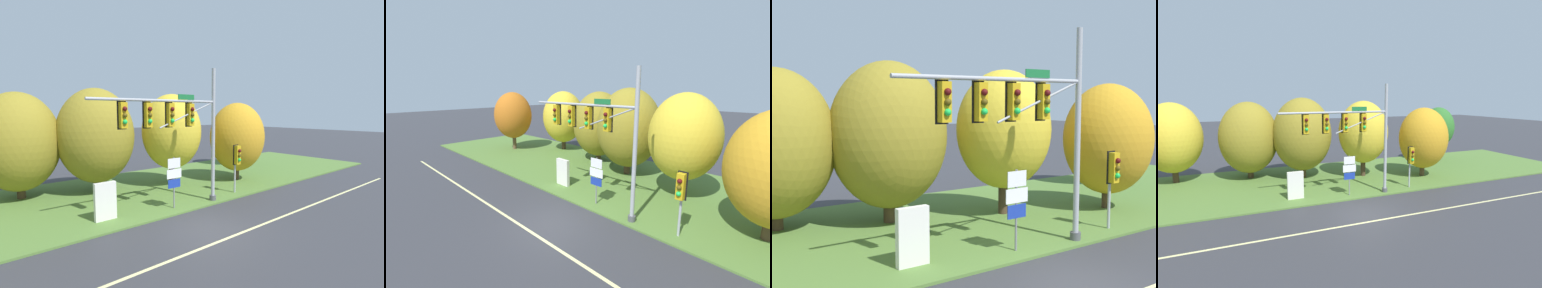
% 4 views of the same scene
% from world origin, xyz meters
% --- Properties ---
extents(ground_plane, '(160.00, 160.00, 0.00)m').
position_xyz_m(ground_plane, '(0.00, 0.00, 0.00)').
color(ground_plane, '#333338').
extents(lane_stripe, '(36.00, 0.16, 0.01)m').
position_xyz_m(lane_stripe, '(0.00, -1.20, 0.00)').
color(lane_stripe, beige).
rests_on(lane_stripe, ground).
extents(grass_verge, '(48.00, 11.50, 0.10)m').
position_xyz_m(grass_verge, '(0.00, 8.25, 0.05)').
color(grass_verge, '#517533').
rests_on(grass_verge, ground).
extents(traffic_signal_mast, '(7.79, 0.49, 7.86)m').
position_xyz_m(traffic_signal_mast, '(0.55, 3.04, 4.83)').
color(traffic_signal_mast, '#9EA0A5').
rests_on(traffic_signal_mast, grass_verge).
extents(pedestrian_signal_near_kerb, '(0.46, 0.55, 3.20)m').
position_xyz_m(pedestrian_signal_near_kerb, '(5.40, 3.21, 2.43)').
color(pedestrian_signal_near_kerb, '#9EA0A5').
rests_on(pedestrian_signal_near_kerb, grass_verge).
extents(route_sign_post, '(0.98, 0.08, 2.86)m').
position_xyz_m(route_sign_post, '(0.35, 3.32, 1.91)').
color(route_sign_post, slate).
rests_on(route_sign_post, grass_verge).
extents(tree_behind_signpost, '(4.86, 4.86, 6.55)m').
position_xyz_m(tree_behind_signpost, '(-5.79, 10.95, 3.61)').
color(tree_behind_signpost, '#4C3823').
rests_on(tree_behind_signpost, grass_verge).
extents(tree_mid_verge, '(5.01, 5.01, 6.90)m').
position_xyz_m(tree_mid_verge, '(-1.52, 9.45, 3.86)').
color(tree_mid_verge, '#4C3823').
rests_on(tree_mid_verge, grass_verge).
extents(tree_tall_centre, '(4.33, 4.33, 6.62)m').
position_xyz_m(tree_tall_centre, '(3.52, 7.88, 4.00)').
color(tree_tall_centre, '#423021').
rests_on(tree_tall_centre, grass_verge).
extents(tree_right_far, '(4.26, 4.26, 6.03)m').
position_xyz_m(tree_right_far, '(8.43, 5.93, 3.46)').
color(tree_right_far, '#4C3823').
rests_on(tree_right_far, grass_verge).
extents(tree_furthest_back, '(3.41, 3.41, 5.85)m').
position_xyz_m(tree_furthest_back, '(13.54, 10.35, 3.81)').
color(tree_furthest_back, '#4C3823').
rests_on(tree_furthest_back, grass_verge).
extents(info_kiosk, '(1.10, 0.24, 1.90)m').
position_xyz_m(info_kiosk, '(-3.36, 4.04, 1.04)').
color(info_kiosk, silver).
rests_on(info_kiosk, grass_verge).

